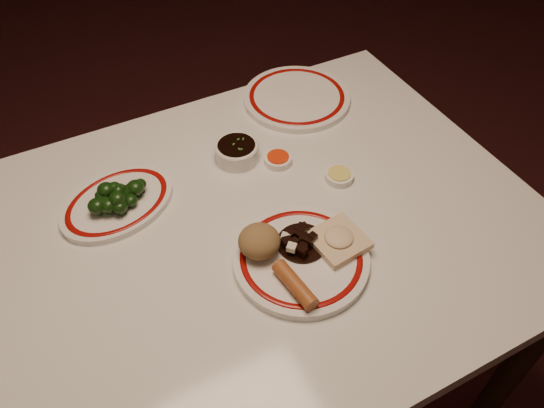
{
  "coord_description": "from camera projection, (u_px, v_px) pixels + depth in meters",
  "views": [
    {
      "loc": [
        -0.28,
        -0.64,
        1.57
      ],
      "look_at": [
        0.05,
        -0.01,
        0.8
      ],
      "focal_mm": 35.0,
      "sensor_mm": 36.0,
      "label": 1
    }
  ],
  "objects": [
    {
      "name": "ground",
      "position": [
        256.0,
        385.0,
        1.63
      ],
      "size": [
        7.0,
        7.0,
        0.0
      ],
      "primitive_type": "plane",
      "color": "black",
      "rests_on": "ground"
    },
    {
      "name": "dining_table",
      "position": [
        249.0,
        255.0,
        1.15
      ],
      "size": [
        1.2,
        0.9,
        0.75
      ],
      "color": "silver",
      "rests_on": "ground"
    },
    {
      "name": "main_plate",
      "position": [
        301.0,
        259.0,
        1.01
      ],
      "size": [
        0.32,
        0.32,
        0.02
      ],
      "color": "white",
      "rests_on": "dining_table"
    },
    {
      "name": "rice_mound",
      "position": [
        259.0,
        241.0,
        0.99
      ],
      "size": [
        0.08,
        0.08,
        0.06
      ],
      "primitive_type": "ellipsoid",
      "color": "olive",
      "rests_on": "main_plate"
    },
    {
      "name": "spring_roll",
      "position": [
        295.0,
        285.0,
        0.95
      ],
      "size": [
        0.04,
        0.11,
        0.03
      ],
      "primitive_type": "cylinder",
      "rotation": [
        1.57,
        0.0,
        0.12
      ],
      "color": "#A45828",
      "rests_on": "main_plate"
    },
    {
      "name": "fried_wonton",
      "position": [
        338.0,
        240.0,
        1.02
      ],
      "size": [
        0.11,
        0.11,
        0.03
      ],
      "color": "beige",
      "rests_on": "main_plate"
    },
    {
      "name": "stirfry_heap",
      "position": [
        300.0,
        241.0,
        1.02
      ],
      "size": [
        0.1,
        0.1,
        0.03
      ],
      "color": "black",
      "rests_on": "main_plate"
    },
    {
      "name": "broccoli_plate",
      "position": [
        118.0,
        203.0,
        1.11
      ],
      "size": [
        0.29,
        0.27,
        0.02
      ],
      "color": "white",
      "rests_on": "dining_table"
    },
    {
      "name": "broccoli_pile",
      "position": [
        116.0,
        196.0,
        1.09
      ],
      "size": [
        0.13,
        0.08,
        0.05
      ],
      "color": "#23471C",
      "rests_on": "broccoli_plate"
    },
    {
      "name": "soy_bowl",
      "position": [
        237.0,
        152.0,
        1.21
      ],
      "size": [
        0.1,
        0.1,
        0.04
      ],
      "color": "white",
      "rests_on": "dining_table"
    },
    {
      "name": "sweet_sour_dish",
      "position": [
        278.0,
        159.0,
        1.21
      ],
      "size": [
        0.06,
        0.06,
        0.02
      ],
      "color": "white",
      "rests_on": "dining_table"
    },
    {
      "name": "mustard_dish",
      "position": [
        339.0,
        176.0,
        1.17
      ],
      "size": [
        0.06,
        0.06,
        0.02
      ],
      "color": "white",
      "rests_on": "dining_table"
    },
    {
      "name": "far_plate",
      "position": [
        297.0,
        98.0,
        1.37
      ],
      "size": [
        0.34,
        0.34,
        0.02
      ],
      "color": "white",
      "rests_on": "dining_table"
    }
  ]
}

